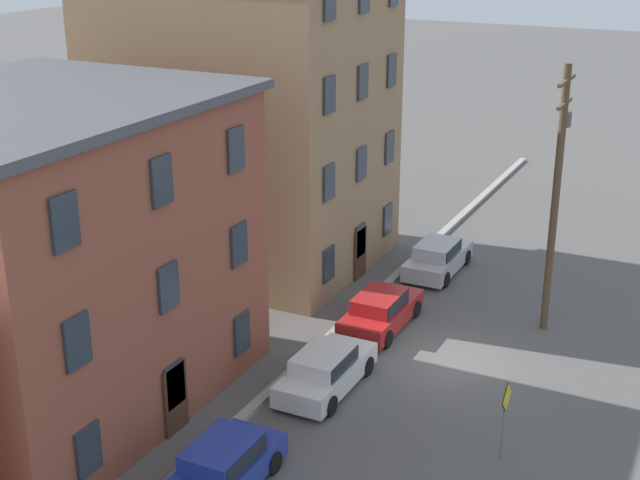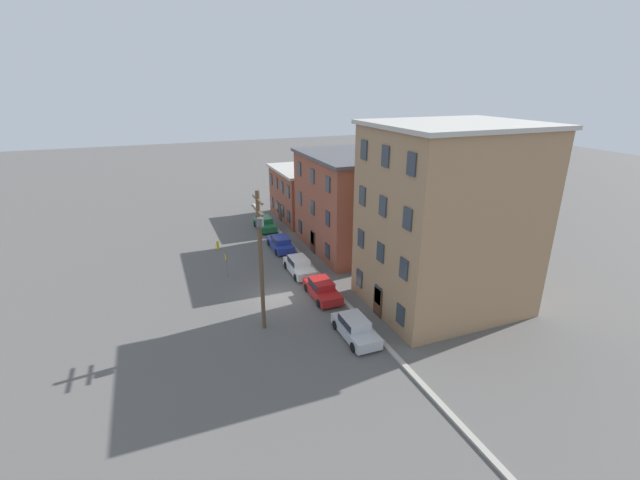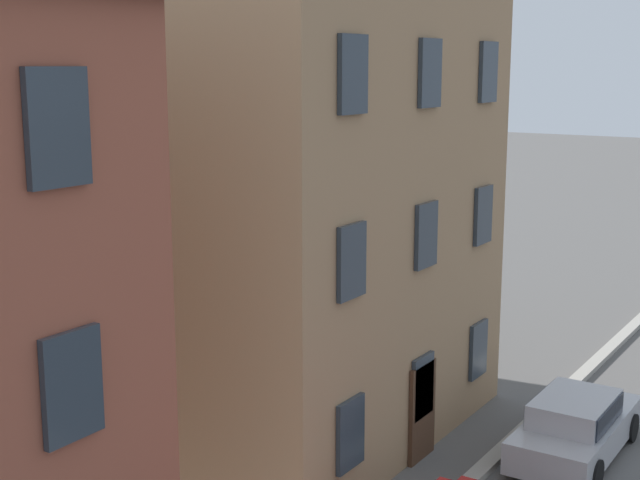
{
  "view_description": "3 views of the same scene",
  "coord_description": "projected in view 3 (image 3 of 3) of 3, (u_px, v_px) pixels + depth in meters",
  "views": [
    {
      "loc": [
        -26.97,
        -8.38,
        14.8
      ],
      "look_at": [
        -0.2,
        4.93,
        3.81
      ],
      "focal_mm": 50.0,
      "sensor_mm": 36.0,
      "label": 1
    },
    {
      "loc": [
        30.18,
        -8.38,
        16.39
      ],
      "look_at": [
        -0.57,
        3.82,
        4.15
      ],
      "focal_mm": 24.0,
      "sensor_mm": 36.0,
      "label": 2
    },
    {
      "loc": [
        -11.09,
        -2.28,
        8.63
      ],
      "look_at": [
        -1.21,
        4.15,
        6.3
      ],
      "focal_mm": 50.0,
      "sensor_mm": 36.0,
      "label": 3
    }
  ],
  "objects": [
    {
      "name": "apartment_far",
      "position": [
        221.0,
        136.0,
        21.5
      ],
      "size": [
        9.7,
        11.52,
        13.83
      ],
      "color": "#9E7A56",
      "rests_on": "ground_plane"
    },
    {
      "name": "car_silver",
      "position": [
        575.0,
        424.0,
        19.85
      ],
      "size": [
        4.4,
        1.92,
        1.43
      ],
      "color": "#B7B7BC",
      "rests_on": "ground_plane"
    }
  ]
}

